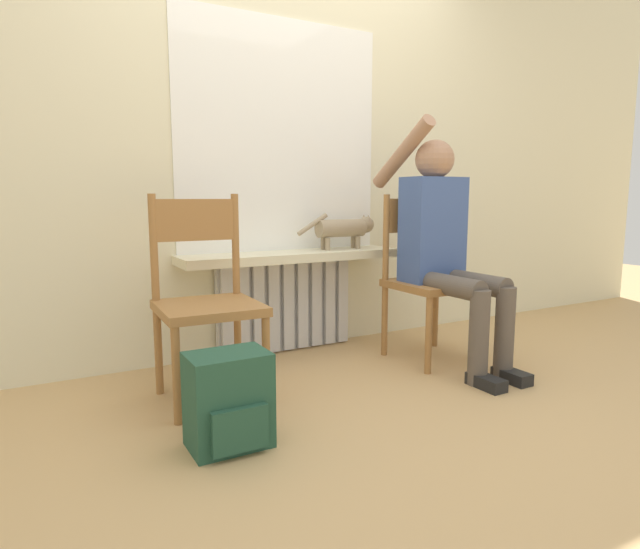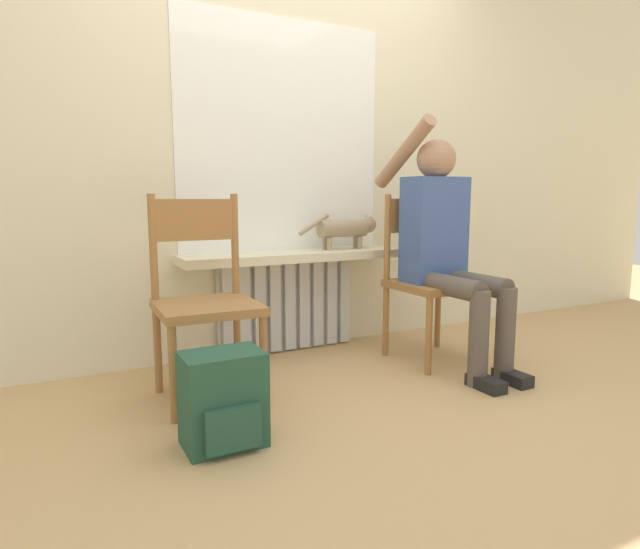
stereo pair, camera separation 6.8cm
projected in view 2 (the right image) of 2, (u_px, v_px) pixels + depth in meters
The scene contains 10 objects.
ground_plane at pixel (399, 417), 2.28m from camera, with size 12.00×12.00×0.00m, color tan.
wall_with_window at pixel (280, 125), 3.16m from camera, with size 7.00×0.06×2.70m.
radiator at pixel (287, 305), 3.25m from camera, with size 0.86×0.08×0.56m.
windowsill at pixel (294, 256), 3.12m from camera, with size 1.33×0.30×0.05m.
window_glass at pixel (283, 137), 3.14m from camera, with size 1.28×0.01×1.34m.
chair_left at pixel (204, 296), 2.45m from camera, with size 0.46×0.46×0.95m.
chair_right at pixel (430, 277), 3.06m from camera, with size 0.44×0.44×0.95m.
person at pixel (446, 240), 2.92m from camera, with size 0.36×1.01×1.36m.
cat at pixel (347, 228), 3.27m from camera, with size 0.53×0.11×0.22m.
backpack at pixel (223, 400), 1.99m from camera, with size 0.30×0.23×0.36m.
Camera 2 is at (-1.31, -1.76, 0.93)m, focal length 30.00 mm.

